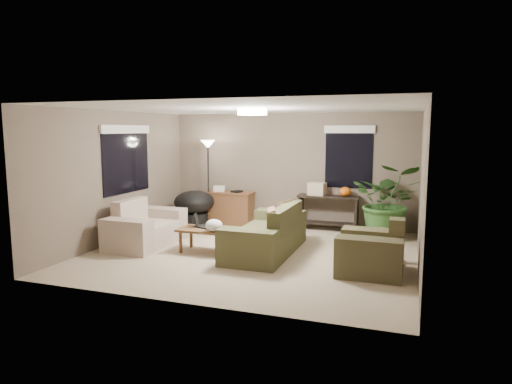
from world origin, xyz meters
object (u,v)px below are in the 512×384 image
(loveseat, at_px, (145,229))
(armchair, at_px, (372,253))
(floor_lamp, at_px, (208,154))
(houseplant, at_px, (388,209))
(papasan_chair, at_px, (194,206))
(main_sofa, at_px, (268,236))
(desk, at_px, (230,208))
(cat_scratching_post, at_px, (395,250))
(console_table, at_px, (328,210))
(coffee_table, at_px, (207,232))

(loveseat, relative_size, armchair, 1.60)
(floor_lamp, height_order, houseplant, floor_lamp)
(armchair, xyz_separation_m, floor_lamp, (-3.82, 2.43, 1.30))
(papasan_chair, distance_m, houseplant, 4.15)
(main_sofa, xyz_separation_m, houseplant, (1.92, 1.81, 0.29))
(desk, height_order, cat_scratching_post, desk)
(armchair, height_order, houseplant, houseplant)
(console_table, height_order, cat_scratching_post, console_table)
(desk, distance_m, houseplant, 3.50)
(cat_scratching_post, bearing_deg, floor_lamp, 156.88)
(cat_scratching_post, bearing_deg, armchair, -114.68)
(coffee_table, height_order, houseplant, houseplant)
(floor_lamp, bearing_deg, desk, 19.71)
(coffee_table, xyz_separation_m, houseplant, (2.94, 2.12, 0.22))
(desk, distance_m, papasan_chair, 0.80)
(main_sofa, relative_size, floor_lamp, 1.15)
(armchair, relative_size, cat_scratching_post, 2.00)
(loveseat, xyz_separation_m, houseplant, (4.27, 2.03, 0.28))
(console_table, distance_m, cat_scratching_post, 2.52)
(console_table, height_order, floor_lamp, floor_lamp)
(loveseat, distance_m, armchair, 4.18)
(floor_lamp, bearing_deg, cat_scratching_post, -23.12)
(armchair, bearing_deg, houseplant, 87.52)
(console_table, distance_m, papasan_chair, 2.95)
(loveseat, bearing_deg, cat_scratching_post, 4.17)
(armchair, xyz_separation_m, desk, (-3.38, 2.59, 0.08))
(coffee_table, bearing_deg, desk, 103.04)
(main_sofa, bearing_deg, loveseat, -174.63)
(console_table, distance_m, houseplant, 1.31)
(cat_scratching_post, bearing_deg, desk, 152.45)
(main_sofa, height_order, desk, main_sofa)
(loveseat, distance_m, cat_scratching_post, 4.49)
(loveseat, bearing_deg, houseplant, 25.39)
(papasan_chair, bearing_deg, desk, 33.50)
(coffee_table, bearing_deg, main_sofa, 17.25)
(main_sofa, distance_m, loveseat, 2.36)
(coffee_table, relative_size, console_table, 0.77)
(loveseat, distance_m, console_table, 3.85)
(floor_lamp, relative_size, cat_scratching_post, 3.82)
(main_sofa, height_order, papasan_chair, main_sofa)
(coffee_table, height_order, console_table, console_table)
(cat_scratching_post, bearing_deg, houseplant, 96.86)
(loveseat, relative_size, houseplant, 1.07)
(loveseat, bearing_deg, armchair, -4.70)
(console_table, relative_size, cat_scratching_post, 2.60)
(papasan_chair, distance_m, floor_lamp, 1.19)
(loveseat, relative_size, floor_lamp, 0.84)
(loveseat, bearing_deg, papasan_chair, 86.02)
(desk, bearing_deg, loveseat, -109.37)
(main_sofa, height_order, houseplant, houseplant)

